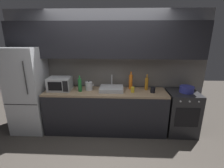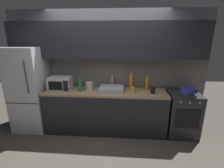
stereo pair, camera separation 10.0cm
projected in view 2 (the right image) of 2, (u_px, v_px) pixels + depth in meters
The scene contains 15 objects.
ground_plane at pixel (100, 159), 2.76m from camera, with size 10.00×10.00×0.00m, color #3D3833.
back_wall at pixel (107, 57), 3.44m from camera, with size 4.22×0.44×2.50m.
counter_run at pixel (106, 111), 3.48m from camera, with size 2.48×0.60×0.90m.
refrigerator at pixel (30, 89), 3.47m from camera, with size 0.68×0.69×1.78m.
oven_range at pixel (182, 113), 3.36m from camera, with size 0.60×0.62×0.90m.
microwave at pixel (61, 83), 3.39m from camera, with size 0.46×0.35×0.27m.
sink_basin at pixel (112, 89), 3.36m from camera, with size 0.48×0.38×0.30m.
kettle at pixel (89, 86), 3.40m from camera, with size 0.18×0.15×0.20m.
wine_bottle_amber at pixel (147, 84), 3.36m from camera, with size 0.07×0.07×0.33m.
wine_bottle_green at pixel (80, 85), 3.30m from camera, with size 0.07×0.07×0.33m.
wine_bottle_orange at pixel (131, 82), 3.41m from camera, with size 0.08×0.08×0.37m.
mug_teal at pixel (80, 85), 3.58m from camera, with size 0.08×0.08×0.11m, color #19666B.
mug_dark at pixel (153, 91), 3.21m from camera, with size 0.09×0.09×0.11m, color black.
mug_yellow at pixel (133, 90), 3.25m from camera, with size 0.07×0.07×0.11m, color gold.
cooking_pot at pixel (188, 90), 3.21m from camera, with size 0.28×0.28×0.12m.
Camera 2 is at (0.38, -2.24, 2.02)m, focal length 26.23 mm.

